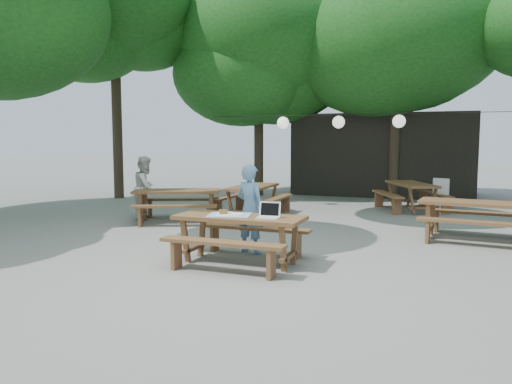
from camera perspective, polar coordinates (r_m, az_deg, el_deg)
The scene contains 13 objects.
ground at distance 8.34m, azimuth 1.92°, elevation -7.32°, with size 80.00×80.00×0.00m, color slate.
pavilion at distance 18.29m, azimuth 14.43°, elevation 4.18°, with size 6.00×3.00×2.80m, color black.
main_picnic_table at distance 7.78m, azimuth -1.88°, elevation -5.36°, with size 2.00×1.58×0.75m.
picnic_table_nw at distance 11.84m, azimuth -8.98°, elevation -1.50°, with size 2.37×2.21×0.75m.
picnic_table_ne at distance 10.38m, azimuth 23.66°, elevation -2.99°, with size 2.07×1.75×0.75m.
picnic_table_far_w at distance 12.75m, azimuth -0.39°, elevation -0.90°, with size 1.62×2.01×0.75m.
picnic_table_far_e at distance 14.17m, azimuth 17.30°, elevation -0.48°, with size 2.23×2.39×0.75m.
woman at distance 8.42m, azimuth -0.68°, elevation -1.93°, with size 0.55×0.36×1.52m, color #6F9FCB.
second_person at distance 12.37m, azimuth -12.50°, elevation 0.48°, with size 0.74×0.58×1.52m, color silver.
plastic_chair at distance 14.00m, azimuth 20.01°, elevation -1.18°, with size 0.58×0.58×0.90m.
laptop at distance 7.48m, azimuth 1.47°, elevation -2.52°, with size 0.35×0.28×0.24m.
tabletop_clutter at distance 7.80m, azimuth -3.20°, elevation -2.54°, with size 0.77×0.69×0.08m.
paper_lanterns at distance 13.96m, azimuth 9.48°, elevation 7.91°, with size 9.00×0.34×0.38m.
Camera 1 is at (2.68, -7.66, 1.92)m, focal length 35.00 mm.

